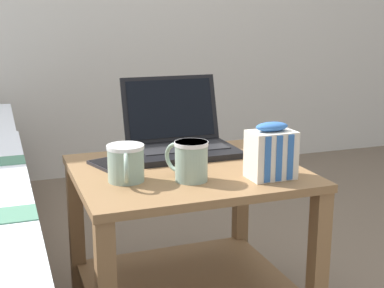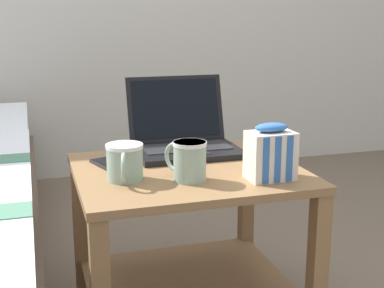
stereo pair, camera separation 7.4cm
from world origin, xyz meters
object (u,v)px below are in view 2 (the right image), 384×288
(laptop, at_px, (184,137))
(mug_front_right, at_px, (189,159))
(snack_bag, at_px, (271,154))
(mug_front_left, at_px, (125,160))
(cell_phone, at_px, (110,164))

(laptop, distance_m, mug_front_right, 0.31)
(snack_bag, bearing_deg, mug_front_left, 164.62)
(mug_front_right, relative_size, cell_phone, 0.81)
(snack_bag, bearing_deg, laptop, 110.91)
(cell_phone, bearing_deg, laptop, 21.81)
(snack_bag, bearing_deg, mug_front_right, 166.01)
(laptop, xyz_separation_m, snack_bag, (0.13, -0.35, 0.02))
(cell_phone, bearing_deg, mug_front_left, -83.77)
(mug_front_left, height_order, mug_front_right, mug_front_right)
(mug_front_right, height_order, snack_bag, snack_bag)
(mug_front_left, bearing_deg, mug_front_right, -17.17)
(laptop, distance_m, mug_front_left, 0.34)
(mug_front_left, distance_m, cell_phone, 0.16)
(mug_front_left, xyz_separation_m, cell_phone, (-0.02, 0.15, -0.05))
(laptop, relative_size, snack_bag, 2.12)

